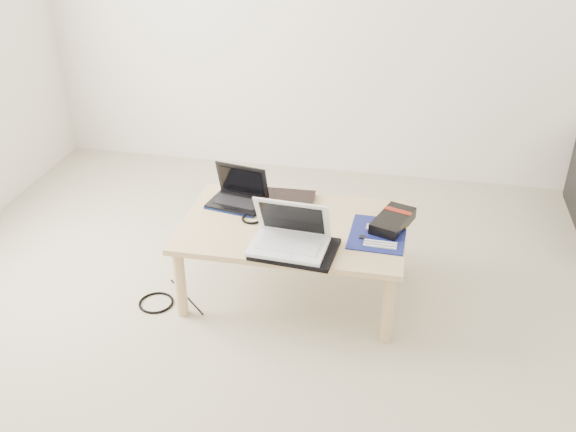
% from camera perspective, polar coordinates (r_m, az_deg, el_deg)
% --- Properties ---
extents(ground, '(4.00, 4.00, 0.00)m').
position_cam_1_polar(ground, '(3.00, -1.56, -12.16)').
color(ground, '#BDB399').
rests_on(ground, ground).
extents(coffee_table, '(1.10, 0.70, 0.40)m').
position_cam_1_polar(coffee_table, '(3.19, 0.49, -1.51)').
color(coffee_table, '#D5AC80').
rests_on(coffee_table, ground).
extents(book, '(0.29, 0.24, 0.03)m').
position_cam_1_polar(book, '(3.35, -0.13, 1.34)').
color(book, black).
rests_on(book, coffee_table).
extents(netbook, '(0.32, 0.26, 0.20)m').
position_cam_1_polar(netbook, '(3.35, -4.42, 1.82)').
color(netbook, black).
rests_on(netbook, coffee_table).
extents(tablet, '(0.26, 0.23, 0.01)m').
position_cam_1_polar(tablet, '(3.15, -0.15, -0.79)').
color(tablet, black).
rests_on(tablet, coffee_table).
extents(remote, '(0.07, 0.23, 0.02)m').
position_cam_1_polar(remote, '(3.18, 2.49, -0.43)').
color(remote, '#AFAFB4').
rests_on(remote, coffee_table).
extents(neoprene_sleeve, '(0.40, 0.31, 0.02)m').
position_cam_1_polar(neoprene_sleeve, '(2.95, 0.61, -2.97)').
color(neoprene_sleeve, black).
rests_on(neoprene_sleeve, coffee_table).
extents(white_laptop, '(0.36, 0.27, 0.23)m').
position_cam_1_polar(white_laptop, '(2.94, 0.16, -1.83)').
color(white_laptop, white).
rests_on(white_laptop, neoprene_sleeve).
extents(motherboard, '(0.28, 0.34, 0.02)m').
position_cam_1_polar(motherboard, '(3.11, 8.01, -1.60)').
color(motherboard, '#0C1352').
rests_on(motherboard, coffee_table).
extents(gpu_box, '(0.22, 0.31, 0.06)m').
position_cam_1_polar(gpu_box, '(3.17, 9.30, -0.45)').
color(gpu_box, black).
rests_on(gpu_box, coffee_table).
extents(cable_coil, '(0.11, 0.11, 0.01)m').
position_cam_1_polar(cable_coil, '(3.21, -3.23, -0.24)').
color(cable_coil, black).
rests_on(cable_coil, coffee_table).
extents(floor_cable_coil, '(0.23, 0.23, 0.01)m').
position_cam_1_polar(floor_cable_coil, '(3.35, -11.64, -7.56)').
color(floor_cable_coil, black).
rests_on(floor_cable_coil, ground).
extents(floor_cable_trail, '(0.26, 0.26, 0.01)m').
position_cam_1_polar(floor_cable_trail, '(3.37, -9.01, -7.09)').
color(floor_cable_trail, black).
rests_on(floor_cable_trail, ground).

